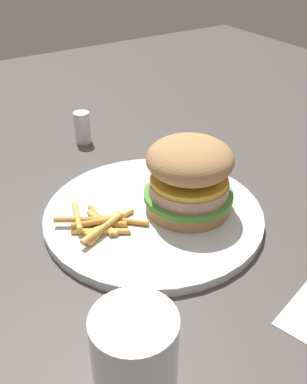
{
  "coord_description": "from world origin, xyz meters",
  "views": [
    {
      "loc": [
        -0.43,
        0.28,
        0.36
      ],
      "look_at": [
        -0.02,
        0.02,
        0.04
      ],
      "focal_mm": 42.15,
      "sensor_mm": 36.0,
      "label": 1
    }
  ],
  "objects": [
    {
      "name": "plate",
      "position": [
        -0.02,
        0.02,
        0.01
      ],
      "size": [
        0.29,
        0.29,
        0.01
      ],
      "primitive_type": "cylinder",
      "color": "silver",
      "rests_on": "ground_plane"
    },
    {
      "name": "drink_glass",
      "position": [
        -0.25,
        0.18,
        0.05
      ],
      "size": [
        0.06,
        0.06,
        0.11
      ],
      "color": "silver",
      "rests_on": "ground_plane"
    },
    {
      "name": "sandwich",
      "position": [
        -0.04,
        -0.02,
        0.06
      ],
      "size": [
        0.12,
        0.12,
        0.1
      ],
      "color": "tan",
      "rests_on": "plate"
    },
    {
      "name": "salt_shaker",
      "position": [
        0.24,
        -0.0,
        0.03
      ],
      "size": [
        0.03,
        0.03,
        0.06
      ],
      "primitive_type": "cylinder",
      "color": "white",
      "rests_on": "ground_plane"
    },
    {
      "name": "fries_pile",
      "position": [
        -0.01,
        0.1,
        0.02
      ],
      "size": [
        0.09,
        0.1,
        0.01
      ],
      "color": "#E5B251",
      "rests_on": "plate"
    },
    {
      "name": "ground_plane",
      "position": [
        0.0,
        0.0,
        0.0
      ],
      "size": [
        1.6,
        1.6,
        0.0
      ],
      "primitive_type": "plane",
      "color": "#47423F"
    }
  ]
}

